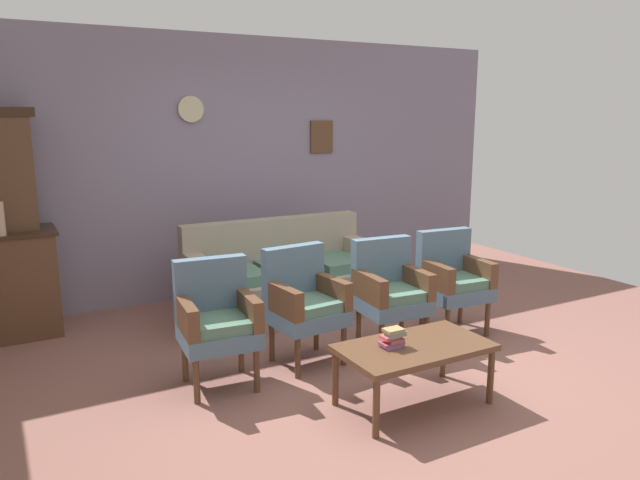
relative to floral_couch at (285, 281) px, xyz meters
name	(u,v)px	position (x,y,z in m)	size (l,w,h in m)	color
ground_plane	(385,375)	(0.05, -1.62, -0.33)	(7.68, 7.68, 0.00)	#84564C
wall_back_with_decor	(246,166)	(0.05, 1.01, 1.03)	(6.40, 0.09, 2.70)	gray
floral_couch	(285,281)	(0.00, 0.00, 0.00)	(1.86, 0.83, 0.90)	gray
armchair_by_doorway	(217,318)	(-1.09, -1.16, 0.17)	(0.56, 0.53, 0.90)	slate
armchair_near_couch_end	(304,300)	(-0.36, -1.09, 0.17)	(0.56, 0.54, 0.90)	slate
armchair_row_middle	(390,289)	(0.40, -1.17, 0.17)	(0.56, 0.53, 0.90)	slate
armchair_near_cabinet	(453,277)	(1.09, -1.14, 0.17)	(0.56, 0.53, 0.90)	slate
coffee_table	(414,351)	(-0.05, -2.08, 0.05)	(1.00, 0.56, 0.42)	brown
book_stack_on_table	(393,338)	(-0.20, -2.04, 0.15)	(0.16, 0.11, 0.13)	#885AA8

